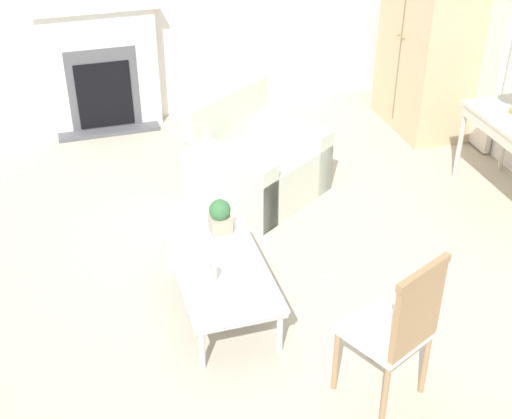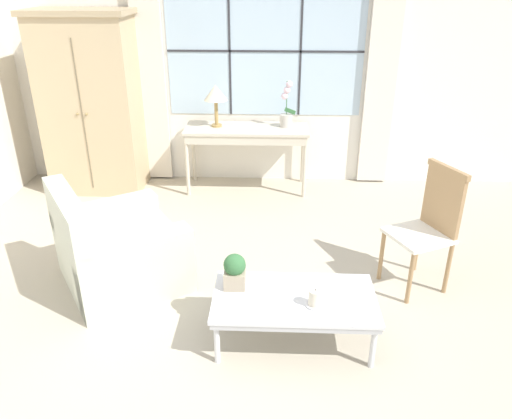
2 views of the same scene
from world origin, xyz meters
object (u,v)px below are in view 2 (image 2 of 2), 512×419
armoire (91,104)px  armchair_upholstered (118,252)px  pillar_candle (315,299)px  potted_plant_small (235,271)px  table_lamp (216,94)px  side_chair_wooden (430,221)px  console_table (247,134)px  coffee_table (294,301)px  potted_orchid (286,111)px

armoire → armchair_upholstered: (0.83, -2.08, -0.75)m
armoire → pillar_candle: 3.80m
potted_plant_small → table_lamp: bearing=99.0°
side_chair_wooden → pillar_candle: size_ratio=7.73×
table_lamp → side_chair_wooden: table_lamp is taller
console_table → side_chair_wooden: 2.58m
coffee_table → pillar_candle: pillar_candle is taller
table_lamp → coffee_table: size_ratio=0.43×
armchair_upholstered → potted_plant_small: size_ratio=5.05×
potted_plant_small → pillar_candle: (0.56, -0.21, -0.07)m
armchair_upholstered → pillar_candle: 1.78m
armoire → potted_orchid: armoire is taller
side_chair_wooden → potted_orchid: bearing=119.0°
potted_orchid → armchair_upholstered: potted_orchid is taller
console_table → pillar_candle: bearing=-77.7°
side_chair_wooden → potted_plant_small: (-1.54, -0.66, -0.09)m
armoire → potted_plant_small: bearing=-54.8°
coffee_table → pillar_candle: 0.19m
armoire → armchair_upholstered: size_ratio=1.57×
armoire → console_table: armoire is taller
armchair_upholstered → coffee_table: 1.62m
coffee_table → pillar_candle: (0.13, -0.10, 0.10)m
table_lamp → armchair_upholstered: (-0.61, -2.13, -0.86)m
armoire → potted_orchid: size_ratio=3.87×
pillar_candle → armchair_upholstered: bearing=153.8°
potted_orchid → armoire: bearing=-177.8°
potted_orchid → potted_plant_small: potted_orchid is taller
armchair_upholstered → potted_plant_small: bearing=-29.0°
potted_orchid → armchair_upholstered: size_ratio=0.40×
side_chair_wooden → pillar_candle: (-0.98, -0.87, -0.17)m
armoire → potted_orchid: 2.26m
table_lamp → armchair_upholstered: bearing=-106.0°
armoire → console_table: size_ratio=1.43×
coffee_table → armoire: bearing=129.7°
coffee_table → potted_plant_small: potted_plant_small is taller
potted_orchid → pillar_candle: bearing=-86.7°
potted_orchid → potted_plant_small: 2.80m
console_table → side_chair_wooden: side_chair_wooden is taller
potted_plant_small → armoire: bearing=125.2°
potted_orchid → armchair_upholstered: bearing=-123.5°
table_lamp → side_chair_wooden: size_ratio=0.46×
armchair_upholstered → potted_plant_small: armchair_upholstered is taller
console_table → armchair_upholstered: (-0.97, -2.10, -0.40)m
armchair_upholstered → side_chair_wooden: size_ratio=1.25×
coffee_table → potted_orchid: bearing=90.7°
armoire → coffee_table: 3.66m
console_table → side_chair_wooden: size_ratio=1.38×
side_chair_wooden → coffee_table: size_ratio=0.92×
armoire → console_table: (1.80, 0.03, -0.35)m
side_chair_wooden → coffee_table: (-1.11, -0.78, -0.26)m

